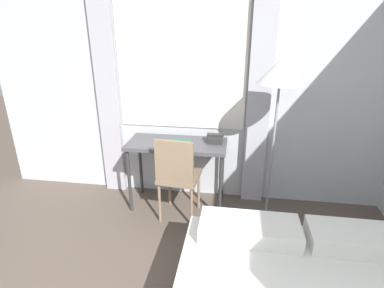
{
  "coord_description": "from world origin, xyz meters",
  "views": [
    {
      "loc": [
        0.33,
        0.11,
        1.92
      ],
      "look_at": [
        -0.05,
        2.63,
        0.92
      ],
      "focal_mm": 28.0,
      "sensor_mm": 36.0,
      "label": 1
    }
  ],
  "objects_px": {
    "telephone": "(215,138)",
    "book": "(181,143)",
    "desk": "(177,149)",
    "desk_chair": "(178,173)",
    "standing_lamp": "(280,82)"
  },
  "relations": [
    {
      "from": "desk",
      "to": "book",
      "type": "height_order",
      "value": "book"
    },
    {
      "from": "standing_lamp",
      "to": "telephone",
      "type": "bearing_deg",
      "value": 159.8
    },
    {
      "from": "desk",
      "to": "standing_lamp",
      "type": "xyz_separation_m",
      "value": [
        0.98,
        -0.13,
        0.77
      ]
    },
    {
      "from": "desk_chair",
      "to": "standing_lamp",
      "type": "xyz_separation_m",
      "value": [
        0.93,
        0.13,
        0.92
      ]
    },
    {
      "from": "desk",
      "to": "telephone",
      "type": "relative_size",
      "value": 5.7
    },
    {
      "from": "standing_lamp",
      "to": "telephone",
      "type": "xyz_separation_m",
      "value": [
        -0.58,
        0.21,
        -0.65
      ]
    },
    {
      "from": "desk",
      "to": "book",
      "type": "relative_size",
      "value": 4.61
    },
    {
      "from": "book",
      "to": "desk",
      "type": "bearing_deg",
      "value": 143.03
    },
    {
      "from": "telephone",
      "to": "book",
      "type": "distance_m",
      "value": 0.37
    },
    {
      "from": "telephone",
      "to": "book",
      "type": "xyz_separation_m",
      "value": [
        -0.35,
        -0.12,
        -0.03
      ]
    },
    {
      "from": "standing_lamp",
      "to": "telephone",
      "type": "height_order",
      "value": "standing_lamp"
    },
    {
      "from": "desk_chair",
      "to": "book",
      "type": "bearing_deg",
      "value": 94.5
    },
    {
      "from": "desk_chair",
      "to": "book",
      "type": "height_order",
      "value": "desk_chair"
    },
    {
      "from": "book",
      "to": "telephone",
      "type": "bearing_deg",
      "value": 19.6
    },
    {
      "from": "desk_chair",
      "to": "book",
      "type": "xyz_separation_m",
      "value": [
        0.0,
        0.22,
        0.25
      ]
    }
  ]
}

